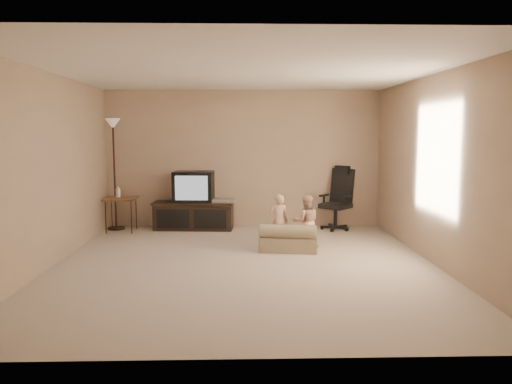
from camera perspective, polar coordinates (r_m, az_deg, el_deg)
The scene contains 9 objects.
floor at distance 6.63m, azimuth -1.34°, elevation -8.32°, with size 5.50×5.50×0.00m, color #C3AF9B.
room_shell at distance 6.41m, azimuth -1.38°, elevation 4.90°, with size 5.50×5.50×5.50m.
tv_stand at distance 9.03m, azimuth -7.09°, elevation -1.51°, with size 1.48×0.63×1.05m.
office_chair at distance 9.07m, azimuth 9.31°, elevation -1.66°, with size 0.74×0.74×1.14m.
side_table at distance 9.04m, azimuth -15.22°, elevation -0.74°, with size 0.55×0.55×0.81m.
floor_lamp at distance 9.21m, azimuth -15.96°, elevation 4.75°, with size 0.31×0.31×1.98m.
child_sofa at distance 7.36m, azimuth 3.72°, elevation -5.49°, with size 0.89×0.59×0.41m.
toddler_left at distance 7.54m, azimuth 2.60°, elevation -3.33°, with size 0.30×0.22×0.81m, color tan.
toddler_right at distance 7.55m, azimuth 5.73°, elevation -3.38°, with size 0.39×0.21×0.80m, color tan.
Camera 1 is at (-0.03, -6.40, 1.73)m, focal length 35.00 mm.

